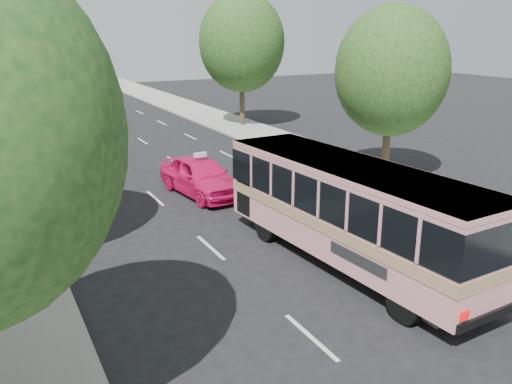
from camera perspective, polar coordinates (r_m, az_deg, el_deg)
ground at (r=15.48m, az=7.69°, el=-9.68°), size 120.00×120.00×0.00m
sidewalk_right at (r=36.03m, az=0.63°, el=6.01°), size 4.00×90.00×0.12m
tree_right_near at (r=25.61m, az=14.33°, el=12.65°), size 5.10×5.10×7.95m
tree_right_far at (r=39.16m, az=-1.38°, el=15.81°), size 6.00×6.00×9.35m
pink_bus at (r=16.13m, az=9.94°, el=-1.21°), size 3.17×9.93×3.12m
pink_taxi at (r=23.20m, az=-5.83°, el=1.70°), size 2.53×5.08×1.66m
white_pickup at (r=28.80m, az=-19.57°, el=3.73°), size 2.51×5.58×1.59m
tour_coach_front at (r=29.51m, az=-21.53°, el=6.85°), size 4.35×13.12×3.85m
tour_coach_rear at (r=41.15m, az=-24.97°, el=8.75°), size 4.19×12.12×3.55m
taxi_roof_sign at (r=22.97m, az=-5.90°, el=3.92°), size 0.57×0.24×0.18m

